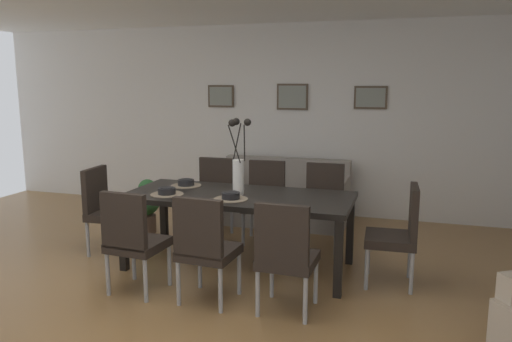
{
  "coord_description": "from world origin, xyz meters",
  "views": [
    {
      "loc": [
        1.69,
        -3.49,
        1.82
      ],
      "look_at": [
        0.27,
        1.05,
        0.96
      ],
      "focal_mm": 34.82,
      "sensor_mm": 36.0,
      "label": 1
    }
  ],
  "objects_px": {
    "dining_chair_head_west": "(105,206)",
    "framed_picture_right": "(371,98)",
    "framed_picture_center": "(292,97)",
    "dining_chair_near_left": "(133,237)",
    "dining_chair_head_east": "(399,230)",
    "bowl_near_right": "(186,182)",
    "framed_picture_left": "(221,96)",
    "centerpiece_vase": "(238,166)",
    "sofa": "(282,200)",
    "dining_chair_mid_left": "(285,252)",
    "potted_plant": "(146,203)",
    "dining_chair_far_left": "(205,244)",
    "bowl_near_left": "(167,190)",
    "dining_chair_far_right": "(265,197)",
    "bowl_far_left": "(231,195)",
    "dining_chair_near_right": "(213,193)",
    "dining_table": "(238,201)",
    "dining_chair_mid_right": "(323,201)"
  },
  "relations": [
    {
      "from": "dining_chair_near_right",
      "to": "framed_picture_left",
      "type": "bearing_deg",
      "value": 107.1
    },
    {
      "from": "sofa",
      "to": "framed_picture_right",
      "type": "xyz_separation_m",
      "value": [
        1.06,
        0.48,
        1.34
      ]
    },
    {
      "from": "dining_chair_head_west",
      "to": "bowl_near_right",
      "type": "distance_m",
      "value": 0.92
    },
    {
      "from": "dining_chair_far_left",
      "to": "bowl_near_left",
      "type": "xyz_separation_m",
      "value": [
        -0.67,
        0.65,
        0.27
      ]
    },
    {
      "from": "dining_chair_near_right",
      "to": "dining_chair_head_west",
      "type": "xyz_separation_m",
      "value": [
        -0.87,
        -0.91,
        0.0
      ]
    },
    {
      "from": "dining_chair_mid_left",
      "to": "dining_chair_head_east",
      "type": "relative_size",
      "value": 1.0
    },
    {
      "from": "dining_chair_mid_left",
      "to": "dining_chair_head_east",
      "type": "distance_m",
      "value": 1.2
    },
    {
      "from": "dining_chair_near_right",
      "to": "dining_chair_far_left",
      "type": "height_order",
      "value": "same"
    },
    {
      "from": "framed_picture_left",
      "to": "potted_plant",
      "type": "distance_m",
      "value": 1.99
    },
    {
      "from": "framed_picture_right",
      "to": "dining_chair_near_left",
      "type": "bearing_deg",
      "value": -118.67
    },
    {
      "from": "dining_chair_far_right",
      "to": "potted_plant",
      "type": "distance_m",
      "value": 1.47
    },
    {
      "from": "dining_chair_near_right",
      "to": "bowl_far_left",
      "type": "xyz_separation_m",
      "value": [
        0.64,
        -1.12,
        0.27
      ]
    },
    {
      "from": "bowl_near_right",
      "to": "dining_chair_far_right",
      "type": "bearing_deg",
      "value": 45.66
    },
    {
      "from": "dining_chair_far_left",
      "to": "dining_chair_near_left",
      "type": "bearing_deg",
      "value": -179.55
    },
    {
      "from": "dining_chair_head_west",
      "to": "framed_picture_right",
      "type": "height_order",
      "value": "framed_picture_right"
    },
    {
      "from": "dining_chair_head_west",
      "to": "centerpiece_vase",
      "type": "bearing_deg",
      "value": 0.28
    },
    {
      "from": "dining_chair_far_right",
      "to": "framed_picture_right",
      "type": "bearing_deg",
      "value": 52.15
    },
    {
      "from": "framed_picture_right",
      "to": "dining_chair_mid_left",
      "type": "bearing_deg",
      "value": -96.61
    },
    {
      "from": "dining_chair_head_west",
      "to": "potted_plant",
      "type": "relative_size",
      "value": 1.37
    },
    {
      "from": "dining_chair_far_right",
      "to": "bowl_far_left",
      "type": "xyz_separation_m",
      "value": [
        -0.01,
        -1.11,
        0.27
      ]
    },
    {
      "from": "potted_plant",
      "to": "dining_chair_near_left",
      "type": "bearing_deg",
      "value": -63.65
    },
    {
      "from": "dining_chair_head_west",
      "to": "dining_chair_mid_left",
      "type": "bearing_deg",
      "value": -21.17
    },
    {
      "from": "dining_chair_mid_left",
      "to": "sofa",
      "type": "bearing_deg",
      "value": 105.06
    },
    {
      "from": "dining_chair_mid_left",
      "to": "framed_picture_left",
      "type": "distance_m",
      "value": 3.71
    },
    {
      "from": "dining_chair_near_left",
      "to": "dining_chair_head_east",
      "type": "xyz_separation_m",
      "value": [
        2.17,
        0.89,
        0.0
      ]
    },
    {
      "from": "dining_chair_near_right",
      "to": "bowl_near_left",
      "type": "relative_size",
      "value": 5.41
    },
    {
      "from": "centerpiece_vase",
      "to": "framed_picture_center",
      "type": "distance_m",
      "value": 2.31
    },
    {
      "from": "dining_chair_near_left",
      "to": "bowl_far_left",
      "type": "height_order",
      "value": "dining_chair_near_left"
    },
    {
      "from": "dining_table",
      "to": "framed_picture_center",
      "type": "distance_m",
      "value": 2.42
    },
    {
      "from": "framed_picture_center",
      "to": "potted_plant",
      "type": "distance_m",
      "value": 2.43
    },
    {
      "from": "bowl_near_left",
      "to": "bowl_near_right",
      "type": "distance_m",
      "value": 0.43
    },
    {
      "from": "dining_chair_near_left",
      "to": "framed_picture_left",
      "type": "relative_size",
      "value": 2.39
    },
    {
      "from": "dining_chair_head_west",
      "to": "framed_picture_center",
      "type": "relative_size",
      "value": 2.14
    },
    {
      "from": "framed_picture_right",
      "to": "potted_plant",
      "type": "bearing_deg",
      "value": -149.15
    },
    {
      "from": "framed_picture_left",
      "to": "framed_picture_center",
      "type": "distance_m",
      "value": 1.04
    },
    {
      "from": "dining_chair_head_west",
      "to": "sofa",
      "type": "xyz_separation_m",
      "value": [
        1.49,
        1.76,
        -0.23
      ]
    },
    {
      "from": "dining_chair_near_right",
      "to": "bowl_far_left",
      "type": "relative_size",
      "value": 5.41
    },
    {
      "from": "dining_chair_far_right",
      "to": "framed_picture_center",
      "type": "xyz_separation_m",
      "value": [
        -0.01,
        1.34,
        1.11
      ]
    },
    {
      "from": "dining_chair_near_left",
      "to": "dining_chair_near_right",
      "type": "bearing_deg",
      "value": 89.48
    },
    {
      "from": "dining_chair_near_left",
      "to": "dining_chair_mid_right",
      "type": "height_order",
      "value": "same"
    },
    {
      "from": "dining_chair_near_left",
      "to": "bowl_near_right",
      "type": "relative_size",
      "value": 5.41
    },
    {
      "from": "dining_chair_mid_left",
      "to": "dining_chair_head_east",
      "type": "bearing_deg",
      "value": 46.31
    },
    {
      "from": "dining_chair_near_right",
      "to": "framed_picture_right",
      "type": "distance_m",
      "value": 2.41
    },
    {
      "from": "framed_picture_right",
      "to": "potted_plant",
      "type": "distance_m",
      "value": 3.16
    },
    {
      "from": "dining_chair_far_right",
      "to": "dining_chair_head_west",
      "type": "bearing_deg",
      "value": -149.21
    },
    {
      "from": "bowl_near_right",
      "to": "framed_picture_right",
      "type": "height_order",
      "value": "framed_picture_right"
    },
    {
      "from": "dining_chair_near_right",
      "to": "framed_picture_right",
      "type": "height_order",
      "value": "framed_picture_right"
    },
    {
      "from": "dining_chair_far_left",
      "to": "dining_chair_head_east",
      "type": "xyz_separation_m",
      "value": [
        1.51,
        0.88,
        0.0
      ]
    },
    {
      "from": "dining_chair_near_right",
      "to": "sofa",
      "type": "bearing_deg",
      "value": 53.48
    },
    {
      "from": "dining_chair_head_east",
      "to": "centerpiece_vase",
      "type": "distance_m",
      "value": 1.6
    }
  ]
}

